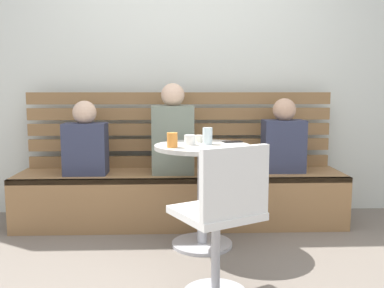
# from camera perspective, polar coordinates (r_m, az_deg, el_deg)

# --- Properties ---
(back_wall) EXTENTS (5.20, 0.10, 2.90)m
(back_wall) POSITION_cam_1_polar(r_m,az_deg,el_deg) (3.92, -1.66, 12.08)
(back_wall) COLOR silver
(back_wall) RESTS_ON ground
(booth_bench) EXTENTS (2.70, 0.52, 0.44)m
(booth_bench) POSITION_cam_1_polar(r_m,az_deg,el_deg) (3.58, -1.52, -7.31)
(booth_bench) COLOR olive
(booth_bench) RESTS_ON ground
(booth_backrest) EXTENTS (2.65, 0.04, 0.66)m
(booth_backrest) POSITION_cam_1_polar(r_m,az_deg,el_deg) (3.72, -1.59, 1.95)
(booth_backrest) COLOR olive
(booth_backrest) RESTS_ON booth_bench
(cafe_table) EXTENTS (0.68, 0.68, 0.74)m
(cafe_table) POSITION_cam_1_polar(r_m,az_deg,el_deg) (3.02, 1.39, -4.28)
(cafe_table) COLOR #ADADB2
(cafe_table) RESTS_ON ground
(white_chair) EXTENTS (0.54, 0.54, 0.85)m
(white_chair) POSITION_cam_1_polar(r_m,az_deg,el_deg) (2.26, 4.16, -9.75)
(white_chair) COLOR #ADADB2
(white_chair) RESTS_ON ground
(person_adult) EXTENTS (0.34, 0.22, 0.74)m
(person_adult) POSITION_cam_1_polar(r_m,az_deg,el_deg) (3.45, -2.58, 1.42)
(person_adult) COLOR slate
(person_adult) RESTS_ON booth_bench
(person_child_left) EXTENTS (0.34, 0.22, 0.60)m
(person_child_left) POSITION_cam_1_polar(r_m,az_deg,el_deg) (3.53, -14.18, 0.22)
(person_child_left) COLOR #333851
(person_child_left) RESTS_ON booth_bench
(person_child_middle) EXTENTS (0.34, 0.22, 0.62)m
(person_child_middle) POSITION_cam_1_polar(r_m,az_deg,el_deg) (3.61, 12.24, 0.56)
(person_child_middle) COLOR #333851
(person_child_middle) RESTS_ON booth_bench
(cup_espresso_small) EXTENTS (0.06, 0.06, 0.05)m
(cup_espresso_small) POSITION_cam_1_polar(r_m,az_deg,el_deg) (3.11, 0.93, 0.71)
(cup_espresso_small) COLOR silver
(cup_espresso_small) RESTS_ON cafe_table
(cup_tumbler_orange) EXTENTS (0.07, 0.07, 0.10)m
(cup_tumbler_orange) POSITION_cam_1_polar(r_m,az_deg,el_deg) (2.85, -2.68, 0.53)
(cup_tumbler_orange) COLOR orange
(cup_tumbler_orange) RESTS_ON cafe_table
(cup_ceramic_white) EXTENTS (0.08, 0.08, 0.07)m
(cup_ceramic_white) POSITION_cam_1_polar(r_m,az_deg,el_deg) (2.98, -0.28, 0.56)
(cup_ceramic_white) COLOR white
(cup_ceramic_white) RESTS_ON cafe_table
(cup_glass_tall) EXTENTS (0.07, 0.07, 0.12)m
(cup_glass_tall) POSITION_cam_1_polar(r_m,az_deg,el_deg) (3.01, 2.11, 1.09)
(cup_glass_tall) COLOR silver
(cup_glass_tall) RESTS_ON cafe_table
(phone_on_table) EXTENTS (0.15, 0.10, 0.01)m
(phone_on_table) POSITION_cam_1_polar(r_m,az_deg,el_deg) (3.15, 5.48, 0.32)
(phone_on_table) COLOR black
(phone_on_table) RESTS_ON cafe_table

